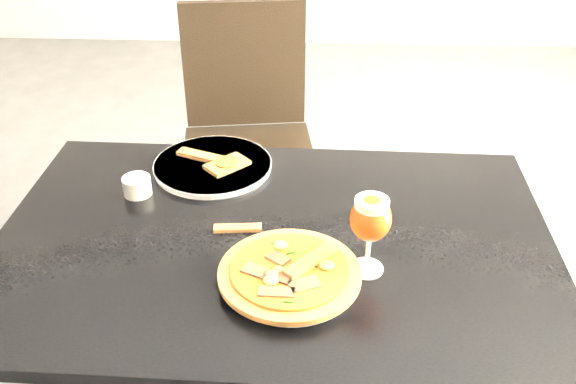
{
  "coord_description": "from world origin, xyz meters",
  "views": [
    {
      "loc": [
        -0.07,
        -1.45,
        1.58
      ],
      "look_at": [
        -0.13,
        -0.29,
        0.83
      ],
      "focal_mm": 40.0,
      "sensor_mm": 36.0,
      "label": 1
    }
  ],
  "objects_px": {
    "beer_glass": "(371,219)",
    "dining_table": "(274,270)",
    "pizza": "(290,272)",
    "chair_far": "(248,136)"
  },
  "relations": [
    {
      "from": "pizza",
      "to": "beer_glass",
      "type": "xyz_separation_m",
      "value": [
        0.15,
        0.04,
        0.1
      ]
    },
    {
      "from": "chair_far",
      "to": "dining_table",
      "type": "bearing_deg",
      "value": -88.34
    },
    {
      "from": "dining_table",
      "to": "pizza",
      "type": "height_order",
      "value": "pizza"
    },
    {
      "from": "beer_glass",
      "to": "dining_table",
      "type": "bearing_deg",
      "value": 152.74
    },
    {
      "from": "dining_table",
      "to": "pizza",
      "type": "bearing_deg",
      "value": -72.62
    },
    {
      "from": "dining_table",
      "to": "beer_glass",
      "type": "xyz_separation_m",
      "value": [
        0.19,
        -0.1,
        0.21
      ]
    },
    {
      "from": "dining_table",
      "to": "beer_glass",
      "type": "height_order",
      "value": "beer_glass"
    },
    {
      "from": "chair_far",
      "to": "pizza",
      "type": "bearing_deg",
      "value": -87.42
    },
    {
      "from": "chair_far",
      "to": "beer_glass",
      "type": "distance_m",
      "value": 1.09
    },
    {
      "from": "pizza",
      "to": "beer_glass",
      "type": "height_order",
      "value": "beer_glass"
    }
  ]
}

